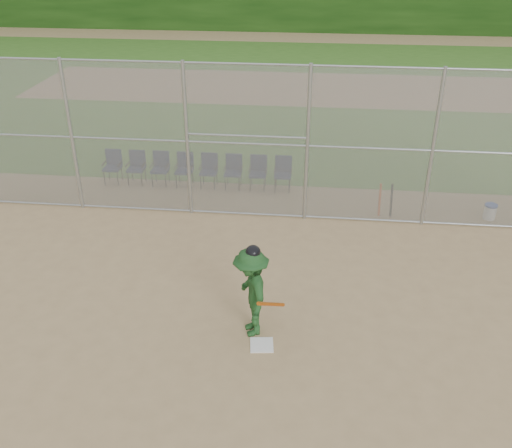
# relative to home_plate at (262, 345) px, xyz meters

# --- Properties ---
(ground) EXTENTS (100.00, 100.00, 0.00)m
(ground) POSITION_rel_home_plate_xyz_m (-0.39, 0.14, -0.01)
(ground) COLOR tan
(ground) RESTS_ON ground
(grass_strip) EXTENTS (100.00, 100.00, 0.00)m
(grass_strip) POSITION_rel_home_plate_xyz_m (-0.39, 18.14, -0.00)
(grass_strip) COLOR #325F1C
(grass_strip) RESTS_ON ground
(dirt_patch_far) EXTENTS (24.00, 24.00, 0.00)m
(dirt_patch_far) POSITION_rel_home_plate_xyz_m (-0.39, 18.14, -0.00)
(dirt_patch_far) COLOR #A5815B
(dirt_patch_far) RESTS_ON ground
(backstop_fence) EXTENTS (16.09, 0.09, 4.00)m
(backstop_fence) POSITION_rel_home_plate_xyz_m (-0.39, 5.14, 2.06)
(backstop_fence) COLOR gray
(backstop_fence) RESTS_ON ground
(home_plate) EXTENTS (0.47, 0.47, 0.02)m
(home_plate) POSITION_rel_home_plate_xyz_m (0.00, 0.00, 0.00)
(home_plate) COLOR silver
(home_plate) RESTS_ON ground
(batter_at_plate) EXTENTS (1.12, 1.39, 1.87)m
(batter_at_plate) POSITION_rel_home_plate_xyz_m (-0.24, 0.39, 0.89)
(batter_at_plate) COLOR #1C461D
(batter_at_plate) RESTS_ON ground
(water_cooler) EXTENTS (0.32, 0.32, 0.41)m
(water_cooler) POSITION_rel_home_plate_xyz_m (5.41, 5.63, 0.20)
(water_cooler) COLOR white
(water_cooler) RESTS_ON ground
(spare_bats) EXTENTS (0.36, 0.33, 0.83)m
(spare_bats) POSITION_rel_home_plate_xyz_m (2.71, 5.61, 0.40)
(spare_bats) COLOR #D84C14
(spare_bats) RESTS_ON ground
(chair_0) EXTENTS (0.54, 0.52, 0.96)m
(chair_0) POSITION_rel_home_plate_xyz_m (-5.09, 6.85, 0.47)
(chair_0) COLOR #0F1A3A
(chair_0) RESTS_ON ground
(chair_1) EXTENTS (0.54, 0.52, 0.96)m
(chair_1) POSITION_rel_home_plate_xyz_m (-4.37, 6.85, 0.47)
(chair_1) COLOR #0F1A3A
(chair_1) RESTS_ON ground
(chair_2) EXTENTS (0.54, 0.52, 0.96)m
(chair_2) POSITION_rel_home_plate_xyz_m (-3.65, 6.85, 0.47)
(chair_2) COLOR #0F1A3A
(chair_2) RESTS_ON ground
(chair_3) EXTENTS (0.54, 0.52, 0.96)m
(chair_3) POSITION_rel_home_plate_xyz_m (-2.94, 6.85, 0.47)
(chair_3) COLOR #0F1A3A
(chair_3) RESTS_ON ground
(chair_4) EXTENTS (0.54, 0.52, 0.96)m
(chair_4) POSITION_rel_home_plate_xyz_m (-2.22, 6.85, 0.47)
(chair_4) COLOR #0F1A3A
(chair_4) RESTS_ON ground
(chair_5) EXTENTS (0.54, 0.52, 0.96)m
(chair_5) POSITION_rel_home_plate_xyz_m (-1.51, 6.85, 0.47)
(chair_5) COLOR #0F1A3A
(chair_5) RESTS_ON ground
(chair_6) EXTENTS (0.54, 0.52, 0.96)m
(chair_6) POSITION_rel_home_plate_xyz_m (-0.79, 6.85, 0.47)
(chair_6) COLOR #0F1A3A
(chair_6) RESTS_ON ground
(chair_7) EXTENTS (0.54, 0.52, 0.96)m
(chair_7) POSITION_rel_home_plate_xyz_m (-0.07, 6.85, 0.47)
(chair_7) COLOR #0F1A3A
(chair_7) RESTS_ON ground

